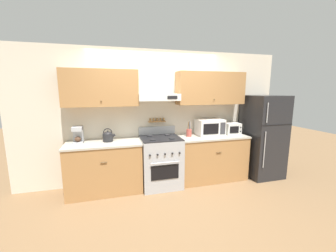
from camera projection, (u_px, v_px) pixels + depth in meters
ground_plane at (165, 192)px, 3.68m from camera, size 16.00×16.00×0.00m
wall_back at (158, 107)px, 3.98m from camera, size 5.20×0.46×2.55m
counter_left at (105, 167)px, 3.64m from camera, size 1.28×0.63×0.90m
counter_right at (211, 157)px, 4.17m from camera, size 1.39×0.63×0.90m
stove_range at (161, 161)px, 3.87m from camera, size 0.73×0.68×1.09m
refrigerator at (262, 136)px, 4.31m from camera, size 0.69×0.78×1.69m
tea_kettle at (108, 136)px, 3.63m from camera, size 0.23×0.18×0.24m
coffee_maker at (78, 135)px, 3.52m from camera, size 0.16×0.20×0.29m
microwave at (210, 127)px, 4.15m from camera, size 0.53×0.38×0.32m
utensil_crock at (189, 132)px, 4.03m from camera, size 0.10×0.10×0.30m
toaster_oven at (231, 128)px, 4.26m from camera, size 0.31×0.30×0.23m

